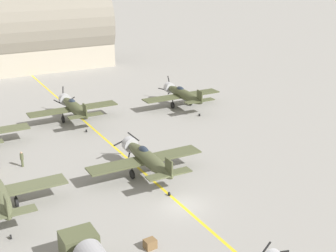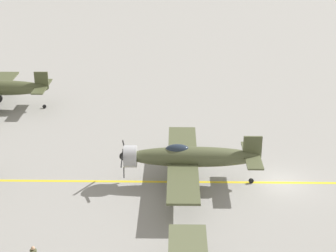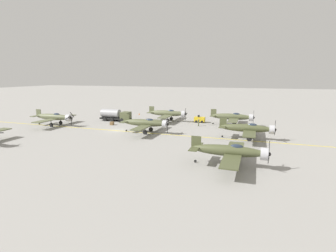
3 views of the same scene
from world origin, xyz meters
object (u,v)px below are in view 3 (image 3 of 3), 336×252
Objects in this scene: airplane_mid_center at (146,123)px; ground_crew_walking at (199,122)px; traffic_cone at (139,114)px; supply_crate_by_tanker at (112,123)px; airplane_near_center at (54,117)px; airplane_far_left at (233,117)px; fuel_tanker at (115,115)px; airplane_mid_left at (168,113)px; tow_tractor at (200,119)px; airplane_far_right at (231,151)px; airplane_far_center at (248,128)px.

ground_crew_walking is at bearing 136.55° from airplane_mid_center.
supply_crate_by_tanker is at bearing 2.51° from traffic_cone.
supply_crate_by_tanker is at bearing 107.47° from airplane_near_center.
traffic_cone is (-11.47, -20.31, -0.65)m from ground_crew_walking.
airplane_far_left is 1.50× the size of fuel_tanker.
airplane_mid_left is 14.03m from traffic_cone.
fuel_tanker is at bearing -78.99° from airplane_mid_left.
airplane_far_left reaches higher than ground_crew_walking.
ground_crew_walking is at bearing 9.08° from tow_tractor.
fuel_tanker is at bearing -77.20° from tow_tractor.
airplane_near_center is 1.00× the size of airplane_far_right.
airplane_mid_left is at bearing -83.33° from tow_tractor.
supply_crate_by_tanker is at bearing 21.20° from fuel_tanker.
airplane_far_center is at bearing 49.99° from ground_crew_walking.
airplane_far_right is 1.00× the size of airplane_mid_left.
airplane_mid_left is (-0.41, -16.00, -0.00)m from airplane_far_left.
airplane_far_right is 4.62× the size of tow_tractor.
airplane_near_center is 23.17m from airplane_mid_center.
supply_crate_by_tanker is (5.21, 2.02, -1.14)m from fuel_tanker.
airplane_near_center is 1.50× the size of fuel_tanker.
ground_crew_walking is (3.84, 8.66, -1.08)m from airplane_mid_left.
airplane_far_right is at bearing 1.73° from airplane_far_left.
airplane_far_left is at bearing 80.65° from tow_tractor.
airplane_near_center is 33.27m from ground_crew_walking.
airplane_far_right is at bearing 51.00° from fuel_tanker.
airplane_far_right reaches higher than airplane_mid_center.
airplane_far_right is 31.78m from tow_tractor.
airplane_near_center reaches higher than tow_tractor.
fuel_tanker is at bearing -6.45° from traffic_cone.
ground_crew_walking reaches higher than supply_crate_by_tanker.
airplane_far_right is at bearing 26.76° from airplane_mid_left.
airplane_near_center is 13.18m from supply_crate_by_tanker.
airplane_mid_left is at bearing 129.56° from supply_crate_by_tanker.
airplane_far_right is 34.36m from airplane_mid_left.
airplane_far_left is 1.00× the size of airplane_far_right.
airplane_far_center is 37.79m from traffic_cone.
airplane_far_center is 1.00× the size of airplane_near_center.
tow_tractor is 20.67m from traffic_cone.
fuel_tanker is (3.40, -28.94, -0.50)m from airplane_far_left.
airplane_mid_left reaches higher than tow_tractor.
tow_tractor reaches higher than traffic_cone.
airplane_mid_center and airplane_mid_left have the same top height.
airplane_mid_center is (0.21, 23.17, -0.00)m from airplane_near_center.
airplane_far_left reaches higher than tow_tractor.
airplane_mid_center is 13.61× the size of supply_crate_by_tanker.
supply_crate_by_tanker is 16.67m from traffic_cone.
fuel_tanker is 5.70m from supply_crate_by_tanker.
airplane_far_center is at bearing 88.70° from airplane_mid_center.
airplane_mid_center is at bearing -120.04° from airplane_far_right.
airplane_far_center is 1.00× the size of airplane_mid_center.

